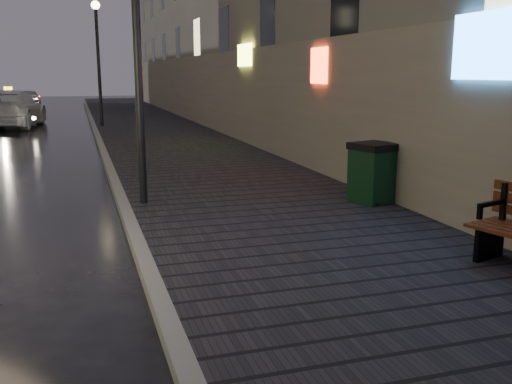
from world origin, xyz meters
TOP-DOWN VIEW (x-y plane):
  - sidewalk at (3.90, 21.00)m, footprint 4.60×58.00m
  - curb at (1.50, 21.00)m, footprint 0.20×58.00m
  - lamp_near at (1.85, 6.00)m, footprint 0.36×0.36m
  - lamp_far at (1.85, 22.00)m, footprint 0.36×0.36m
  - trash_bin at (5.80, 4.80)m, footprint 0.88×0.88m
  - taxi_mid at (-2.06, 23.92)m, footprint 3.07×6.07m
  - car_far at (-2.44, 40.12)m, footprint 2.03×3.96m

SIDE VIEW (x-z plane):
  - sidewalk at x=3.90m, z-range 0.00..0.15m
  - curb at x=1.50m, z-range 0.00..0.15m
  - car_far at x=-2.44m, z-range 0.00..1.29m
  - trash_bin at x=5.80m, z-range 0.16..1.23m
  - taxi_mid at x=-2.06m, z-range 0.00..1.69m
  - lamp_near at x=1.85m, z-range 0.85..6.13m
  - lamp_far at x=1.85m, z-range 0.85..6.13m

